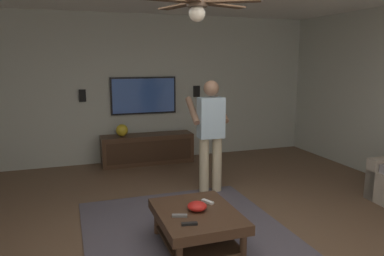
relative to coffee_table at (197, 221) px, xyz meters
The scene contains 15 objects.
ground_plane 0.33m from the coffee_table, 138.05° to the right, with size 8.87×8.87×0.00m, color brown.
wall_back_tv 3.80m from the coffee_table, ahead, with size 0.10×7.26×2.76m, color #B2B7AD.
area_rug 0.35m from the coffee_table, ahead, with size 2.81×2.24×0.01m, color #514C56.
coffee_table is the anchor object (origin of this frame).
media_console 3.32m from the coffee_table, ahead, with size 0.45×1.70×0.55m.
tv 3.68m from the coffee_table, ahead, with size 0.05×1.24×0.70m.
person_standing 1.79m from the coffee_table, 26.27° to the right, with size 0.54×0.54×1.64m.
bowl 0.15m from the coffee_table, 25.20° to the right, with size 0.20×0.20×0.09m, color red.
remote_white 0.28m from the coffee_table, 46.66° to the right, with size 0.15×0.04×0.02m, color white.
remote_black 0.35m from the coffee_table, 148.17° to the left, with size 0.15×0.04×0.02m, color black.
remote_grey 0.25m from the coffee_table, 110.31° to the left, with size 0.15×0.04×0.02m, color slate.
vase_round 3.35m from the coffee_table, ahead, with size 0.22×0.22×0.22m, color gold.
wall_speaker_left 3.92m from the coffee_table, 19.54° to the right, with size 0.06×0.12×0.22m, color black.
wall_speaker_right 3.81m from the coffee_table, 14.43° to the left, with size 0.06×0.12×0.22m, color black.
ceiling_fan 2.14m from the coffee_table, 18.40° to the right, with size 1.13×1.19×0.46m.
Camera 1 is at (-3.26, 1.30, 1.92)m, focal length 34.62 mm.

